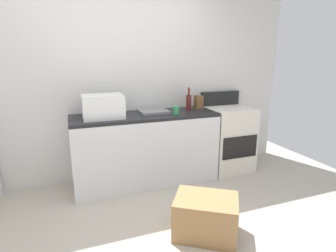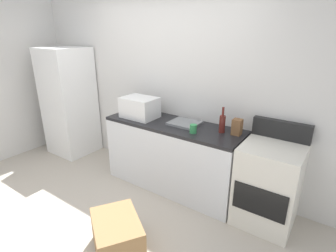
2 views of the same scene
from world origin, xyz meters
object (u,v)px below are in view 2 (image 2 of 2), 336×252
at_px(microwave, 140,107).
at_px(cardboard_box_medium, 117,236).
at_px(knife_block, 237,127).
at_px(wine_bottle, 222,123).
at_px(refrigerator, 69,102).
at_px(coffee_mug, 193,129).
at_px(stove_oven, 268,184).

bearing_deg(microwave, cardboard_box_medium, -59.39).
bearing_deg(knife_block, wine_bottle, -168.40).
height_order(microwave, knife_block, microwave).
bearing_deg(refrigerator, coffee_mug, -2.03).
relative_size(wine_bottle, coffee_mug, 3.00).
xyz_separation_m(refrigerator, wine_bottle, (2.67, 0.12, 0.13)).
relative_size(coffee_mug, knife_block, 0.56).
height_order(refrigerator, coffee_mug, refrigerator).
bearing_deg(knife_block, refrigerator, -176.99).
xyz_separation_m(stove_oven, microwave, (-1.73, -0.05, 0.57)).
relative_size(refrigerator, knife_block, 9.73).
bearing_deg(coffee_mug, microwave, 173.97).
bearing_deg(coffee_mug, refrigerator, 177.97).
xyz_separation_m(wine_bottle, knife_block, (0.16, 0.03, -0.02)).
relative_size(refrigerator, stove_oven, 1.59).
xyz_separation_m(microwave, cardboard_box_medium, (0.72, -1.21, -0.85)).
relative_size(stove_oven, coffee_mug, 11.00).
relative_size(refrigerator, cardboard_box_medium, 3.16).
relative_size(knife_block, cardboard_box_medium, 0.32).
relative_size(stove_oven, microwave, 2.39).
bearing_deg(stove_oven, coffee_mug, -170.68).
bearing_deg(stove_oven, microwave, -178.39).
xyz_separation_m(stove_oven, cardboard_box_medium, (-1.01, -1.26, -0.28)).
bearing_deg(microwave, refrigerator, -179.75).
relative_size(refrigerator, microwave, 3.81).
bearing_deg(coffee_mug, stove_oven, 9.32).
bearing_deg(wine_bottle, microwave, -174.51).
bearing_deg(cardboard_box_medium, coffee_mug, 82.03).
distance_m(refrigerator, cardboard_box_medium, 2.65).
xyz_separation_m(wine_bottle, coffee_mug, (-0.26, -0.20, -0.06)).
bearing_deg(stove_oven, wine_bottle, 174.21).
distance_m(microwave, coffee_mug, 0.88).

